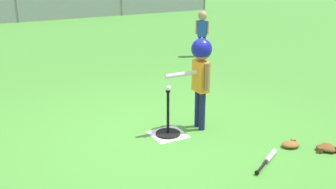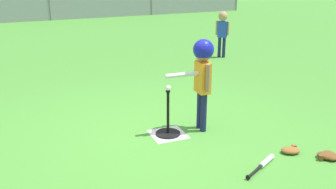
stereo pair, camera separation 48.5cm
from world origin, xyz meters
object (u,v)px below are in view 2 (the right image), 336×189
at_px(baseball_on_tee, 168,88).
at_px(spare_bat_silver, 264,163).
at_px(glove_by_plate, 327,156).
at_px(glove_tossed_aside, 330,156).
at_px(batter_child, 203,67).
at_px(fielder_deep_center, 222,28).
at_px(batting_tee, 168,128).
at_px(glove_near_bats, 291,150).

height_order(baseball_on_tee, spare_bat_silver, baseball_on_tee).
distance_m(glove_by_plate, glove_tossed_aside, 0.05).
distance_m(batter_child, fielder_deep_center, 4.19).
bearing_deg(fielder_deep_center, batting_tee, -128.48).
bearing_deg(spare_bat_silver, baseball_on_tee, 120.03).
distance_m(batting_tee, glove_near_bats, 1.53).
relative_size(batting_tee, glove_near_bats, 2.31).
distance_m(fielder_deep_center, glove_near_bats, 4.83).
relative_size(batting_tee, fielder_deep_center, 0.57).
bearing_deg(glove_near_bats, fielder_deep_center, 70.14).
bearing_deg(batter_child, glove_tossed_aside, -52.08).
bearing_deg(baseball_on_tee, batting_tee, 14.04).
distance_m(batting_tee, baseball_on_tee, 0.55).
relative_size(batter_child, glove_by_plate, 4.49).
height_order(batting_tee, glove_near_bats, batting_tee).
bearing_deg(glove_near_bats, baseball_on_tee, 138.11).
xyz_separation_m(baseball_on_tee, fielder_deep_center, (2.77, 3.48, 0.04)).
height_order(batter_child, glove_tossed_aside, batter_child).
height_order(spare_bat_silver, glove_by_plate, glove_by_plate).
bearing_deg(glove_by_plate, spare_bat_silver, 170.12).
distance_m(baseball_on_tee, glove_near_bats, 1.65).
bearing_deg(glove_tossed_aside, spare_bat_silver, 169.73).
bearing_deg(fielder_deep_center, spare_bat_silver, -114.34).
height_order(batter_child, fielder_deep_center, batter_child).
bearing_deg(batter_child, baseball_on_tee, 178.33).
xyz_separation_m(baseball_on_tee, glove_near_bats, (1.14, -1.02, -0.60)).
xyz_separation_m(batter_child, glove_by_plate, (0.96, -1.28, -0.83)).
relative_size(batting_tee, glove_tossed_aside, 2.28).
height_order(baseball_on_tee, glove_by_plate, baseball_on_tee).
height_order(spare_bat_silver, glove_tossed_aside, glove_tossed_aside).
bearing_deg(fielder_deep_center, glove_by_plate, -105.68).
bearing_deg(baseball_on_tee, glove_by_plate, -42.09).
bearing_deg(glove_by_plate, fielder_deep_center, 74.32).
height_order(baseball_on_tee, batter_child, batter_child).
bearing_deg(glove_near_bats, spare_bat_silver, -164.04).
relative_size(fielder_deep_center, glove_tossed_aside, 3.97).
xyz_separation_m(batting_tee, fielder_deep_center, (2.77, 3.48, 0.58)).
height_order(batting_tee, fielder_deep_center, fielder_deep_center).
bearing_deg(glove_near_bats, glove_by_plate, -42.84).
distance_m(batting_tee, spare_bat_silver, 1.34).
distance_m(fielder_deep_center, spare_bat_silver, 5.13).
bearing_deg(spare_bat_silver, glove_near_bats, 15.96).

